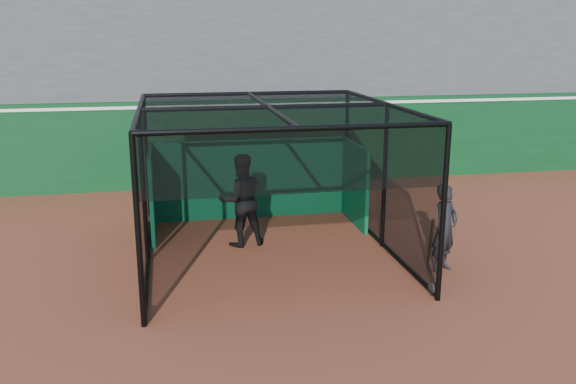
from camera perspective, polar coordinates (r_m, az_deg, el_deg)
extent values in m
plane|color=brown|center=(10.21, 1.07, -10.50)|extent=(120.00, 120.00, 0.00)
cube|color=#0B3C18|center=(17.90, -4.75, 4.66)|extent=(50.00, 0.45, 2.50)
cube|color=white|center=(17.75, -4.83, 8.16)|extent=(50.00, 0.50, 0.08)
cube|color=#4C4C4F|center=(21.50, -6.14, 13.33)|extent=(50.00, 7.85, 7.75)
cube|color=#08502C|center=(14.63, -3.50, 1.23)|extent=(4.69, 0.10, 1.90)
cylinder|color=black|center=(9.91, -13.31, -11.02)|extent=(0.08, 0.22, 0.22)
cylinder|color=black|center=(10.80, 13.40, -8.83)|extent=(0.08, 0.22, 0.22)
cylinder|color=black|center=(14.66, -12.76, -2.49)|extent=(0.08, 0.22, 0.22)
cylinder|color=black|center=(15.27, 5.56, -1.50)|extent=(0.08, 0.22, 0.22)
imported|color=black|center=(12.69, -4.43, -0.76)|extent=(1.06, 0.89, 1.95)
imported|color=black|center=(11.69, 14.47, -3.29)|extent=(0.73, 0.67, 1.66)
cylinder|color=#593819|center=(11.71, 13.17, -4.62)|extent=(0.16, 0.38, 1.02)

